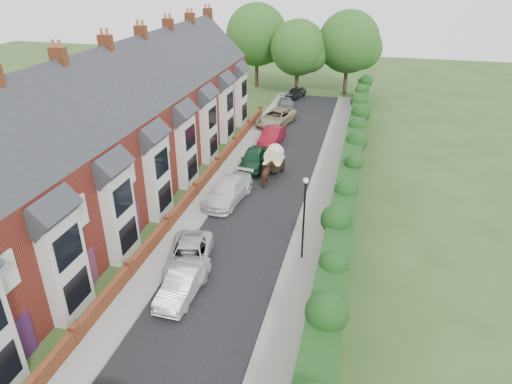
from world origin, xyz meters
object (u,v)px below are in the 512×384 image
lamppost (304,209)px  car_silver_b (189,256)px  car_silver_a (183,283)px  car_red (272,136)px  horse (268,175)px  horse_cart (274,158)px  car_beige (276,118)px  car_grey (286,105)px  car_green (253,159)px  car_white (228,191)px  car_black (296,92)px

lamppost → car_silver_b: lamppost is taller
car_silver_a → car_red: bearing=92.2°
car_red → horse: size_ratio=2.35×
horse_cart → car_beige: bearing=100.9°
car_silver_a → horse_cart: bearing=86.8°
car_grey → horse_cart: 17.89m
car_silver_a → car_red: car_red is taller
car_silver_b → horse: 11.57m
car_red → car_grey: car_red is taller
car_green → car_red: (0.33, 5.81, -0.01)m
car_silver_a → car_white: (-0.83, 10.47, 0.08)m
car_white → car_grey: (-0.15, 23.13, -0.14)m
car_silver_a → car_grey: 33.61m
horse → car_green: bearing=-61.1°
car_grey → horse_cart: bearing=-96.0°
car_green → horse_cart: (1.89, -0.71, 0.55)m
lamppost → car_white: (-6.25, 5.87, -2.51)m
horse_cart → car_black: bearing=95.3°
lamppost → car_black: (-6.23, 34.60, -2.63)m
horse → horse_cart: bearing=-94.5°
car_red → car_grey: size_ratio=1.06×
car_silver_b → car_grey: bearing=78.1°
car_grey → car_black: bearing=74.7°
car_red → horse: 8.82m
car_silver_a → car_green: car_green is taller
car_green → car_beige: (-0.44, 11.41, 0.01)m
car_black → car_green: bearing=-74.6°
car_silver_b → car_red: car_red is taller
horse → lamppost: bearing=109.5°
lamppost → car_silver_b: 6.91m
horse_cart → car_white: bearing=-112.0°
car_red → car_black: size_ratio=1.20×
horse → horse_cart: (-0.00, 2.16, 0.50)m
horse → car_beige: bearing=-85.2°
car_silver_b → car_red: 20.09m
lamppost → horse_cart: bearing=109.8°
car_red → car_black: car_red is taller
car_red → car_black: bearing=95.1°
car_beige → car_grey: bearing=103.8°
car_silver_a → car_green: (-0.54, 16.59, 0.09)m
lamppost → horse_cart: (-4.07, 11.28, -1.96)m
car_beige → car_black: (0.17, 11.20, -0.14)m
car_red → horse: bearing=-76.8°
car_black → horse: size_ratio=1.95×
car_green → car_red: bearing=84.5°
car_silver_a → car_black: size_ratio=1.09×
car_white → car_green: 6.13m
car_green → car_grey: car_green is taller
car_silver_b → car_white: bearing=79.2°
lamppost → car_white: size_ratio=0.95×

